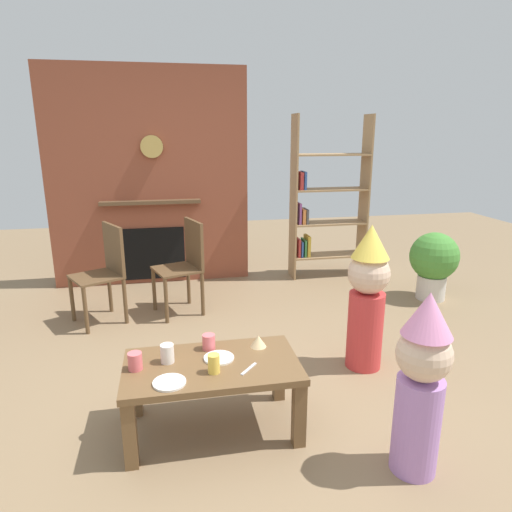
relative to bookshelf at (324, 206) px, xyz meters
name	(u,v)px	position (x,y,z in m)	size (l,w,h in m)	color
ground_plane	(246,394)	(-1.36, -2.40, -0.86)	(12.00, 12.00, 0.00)	#846B4C
brick_fireplace_feature	(150,179)	(-2.00, 0.20, 0.33)	(2.20, 0.28, 2.40)	brown
bookshelf	(324,206)	(0.00, 0.00, 0.00)	(0.90, 0.28, 1.90)	#9E7A51
coffee_table	(212,375)	(-1.61, -2.72, -0.50)	(1.00, 0.56, 0.43)	brown
paper_cup_near_left	(209,342)	(-1.61, -2.54, -0.38)	(0.08, 0.08, 0.09)	#E5666B
paper_cup_near_right	(214,364)	(-1.61, -2.82, -0.37)	(0.07, 0.07, 0.11)	#F2CC4C
paper_cup_center	(135,361)	(-2.03, -2.71, -0.38)	(0.08, 0.08, 0.10)	#E5666B
paper_cup_far_left	(167,353)	(-1.86, -2.66, -0.37)	(0.08, 0.08, 0.11)	silver
paper_plate_front	(219,358)	(-1.56, -2.68, -0.42)	(0.18, 0.18, 0.01)	white
paper_plate_rear	(169,383)	(-1.85, -2.89, -0.42)	(0.18, 0.18, 0.01)	white
birthday_cake_slice	(258,341)	(-1.31, -2.57, -0.39)	(0.10, 0.10, 0.07)	#EAC68C
table_fork	(249,369)	(-1.41, -2.83, -0.43)	(0.15, 0.02, 0.01)	silver
child_with_cone_hat	(421,380)	(-0.62, -3.25, -0.34)	(0.27, 0.27, 0.99)	#B27FCC
child_in_pink	(367,294)	(-0.42, -2.19, -0.28)	(0.30, 0.30, 1.09)	#D13838
dining_chair_left	(105,268)	(-2.40, -0.92, -0.35)	(0.54, 0.54, 0.90)	brown
dining_chair_middle	(186,261)	(-1.67, -0.84, -0.35)	(0.51, 0.51, 0.90)	brown
potted_plant_tall	(434,261)	(0.87, -0.99, -0.45)	(0.50, 0.50, 0.71)	beige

